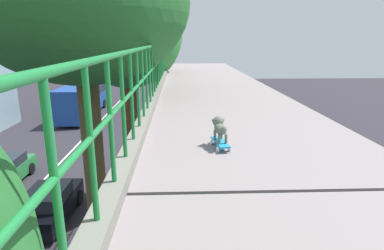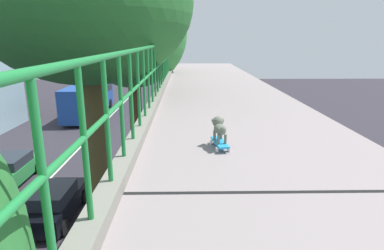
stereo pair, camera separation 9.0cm
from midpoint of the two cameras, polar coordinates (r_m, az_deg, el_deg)
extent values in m
cube|color=gray|center=(3.29, 15.92, -14.20)|extent=(3.35, 33.19, 0.37)
cube|color=black|center=(3.22, 16.05, -11.20)|extent=(3.28, 0.06, 0.00)
cube|color=gray|center=(3.09, -14.28, -10.79)|extent=(0.20, 31.53, 0.14)
cylinder|color=#1C7C38|center=(2.80, -15.83, 11.39)|extent=(0.06, 31.53, 0.06)
cylinder|color=#1C7C38|center=(2.86, -15.14, 1.48)|extent=(0.04, 31.53, 0.04)
cylinder|color=#1C7C38|center=(1.72, -24.35, -10.35)|extent=(0.04, 0.04, 1.10)
cylinder|color=#1C7C38|center=(2.28, -18.50, -3.62)|extent=(0.04, 0.04, 1.10)
cylinder|color=#1C7C38|center=(2.88, -15.06, 0.42)|extent=(0.04, 0.04, 1.10)
cylinder|color=#1C7C38|center=(3.49, -12.82, 3.05)|extent=(0.04, 0.04, 1.10)
cylinder|color=#1C7C38|center=(4.11, -11.24, 4.90)|extent=(0.04, 0.04, 1.10)
cylinder|color=#1C7C38|center=(4.74, -10.07, 6.25)|extent=(0.04, 0.04, 1.10)
cylinder|color=#1C7C38|center=(5.36, -9.17, 7.29)|extent=(0.04, 0.04, 1.10)
cylinder|color=#1C7C38|center=(6.00, -8.46, 8.10)|extent=(0.04, 0.04, 1.10)
cylinder|color=#1C7C38|center=(6.63, -7.88, 8.76)|extent=(0.04, 0.04, 1.10)
cylinder|color=#1C7C38|center=(7.27, -7.40, 9.31)|extent=(0.04, 0.04, 1.10)
cylinder|color=#1C7C38|center=(7.90, -7.00, 9.76)|extent=(0.04, 0.04, 1.10)
cylinder|color=#1C7C38|center=(8.54, -6.66, 10.15)|extent=(0.04, 0.04, 1.10)
cylinder|color=#1C7C38|center=(9.17, -6.36, 10.48)|extent=(0.04, 0.04, 1.10)
cylinder|color=#1C7C38|center=(9.81, -6.10, 10.77)|extent=(0.04, 0.04, 1.10)
cylinder|color=#1C7C38|center=(10.45, -5.87, 11.03)|extent=(0.04, 0.04, 1.10)
cylinder|color=#1C7C38|center=(11.09, -5.67, 11.25)|extent=(0.04, 0.04, 1.10)
cylinder|color=#1C7C38|center=(11.73, -5.49, 11.45)|extent=(0.04, 0.04, 1.10)
cylinder|color=#1C7C38|center=(12.37, -5.33, 11.63)|extent=(0.04, 0.04, 1.10)
cylinder|color=#1C7C38|center=(13.01, -5.19, 11.80)|extent=(0.04, 0.04, 1.10)
cylinder|color=#1C7C38|center=(13.65, -5.05, 11.94)|extent=(0.04, 0.04, 1.10)
cylinder|color=#1C7C38|center=(14.28, -4.93, 12.08)|extent=(0.04, 0.04, 1.10)
cylinder|color=#1C7C38|center=(14.92, -4.82, 12.20)|extent=(0.04, 0.04, 1.10)
cylinder|color=#1C7C38|center=(15.56, -4.72, 12.31)|extent=(0.04, 0.04, 1.10)
cylinder|color=#1C7C38|center=(16.20, -4.63, 12.41)|extent=(0.04, 0.04, 1.10)
cylinder|color=#1C7C38|center=(16.84, -4.54, 12.51)|extent=(0.04, 0.04, 1.10)
cylinder|color=#1C7C38|center=(17.48, -4.46, 12.60)|extent=(0.04, 0.04, 1.10)
cylinder|color=#1C7C38|center=(18.12, -4.39, 12.68)|extent=(0.04, 0.04, 1.10)
cube|color=black|center=(15.38, -23.81, -13.00)|extent=(1.62, 4.04, 0.74)
cube|color=#1E232B|center=(14.88, -24.44, -11.30)|extent=(1.48, 2.07, 0.53)
cylinder|color=black|center=(16.34, -19.49, -11.93)|extent=(0.18, 0.67, 0.67)
cylinder|color=black|center=(16.85, -24.59, -11.61)|extent=(0.18, 0.67, 0.67)
cylinder|color=black|center=(14.18, -22.64, -16.60)|extent=(0.18, 0.67, 0.67)
cylinder|color=black|center=(14.77, -28.46, -15.98)|extent=(0.18, 0.67, 0.67)
cube|color=#207133|center=(19.86, -30.81, -7.64)|extent=(1.82, 4.56, 0.74)
cube|color=#1E232B|center=(19.90, -30.64, -5.67)|extent=(1.67, 2.13, 0.50)
cylinder|color=black|center=(18.36, -30.43, -10.19)|extent=(0.22, 0.65, 0.65)
cylinder|color=black|center=(20.77, -26.70, -6.89)|extent=(0.22, 0.65, 0.65)
cylinder|color=black|center=(21.55, -30.95, -6.69)|extent=(0.22, 0.65, 0.65)
cube|color=navy|center=(34.15, -18.80, 4.48)|extent=(2.38, 10.74, 2.96)
cube|color=black|center=(34.06, -18.87, 5.34)|extent=(2.40, 9.88, 0.70)
cylinder|color=black|center=(37.66, -15.40, 3.67)|extent=(0.28, 0.96, 0.96)
cylinder|color=black|center=(38.24, -18.73, 3.58)|extent=(0.28, 0.96, 0.96)
cylinder|color=black|center=(31.30, -18.09, 1.26)|extent=(0.28, 0.96, 0.96)
cylinder|color=black|center=(32.00, -22.01, 1.19)|extent=(0.28, 0.96, 0.96)
cylinder|color=#4C4424|center=(9.76, -16.85, -10.26)|extent=(0.57, 0.57, 6.85)
ellipsoid|color=#27662D|center=(8.93, -19.35, 19.69)|extent=(5.40, 5.40, 4.04)
cylinder|color=brown|center=(14.92, -10.68, -1.88)|extent=(0.55, 0.55, 6.46)
ellipsoid|color=#2F7838|center=(14.31, -11.58, 15.65)|extent=(4.64, 4.64, 4.61)
cube|color=#2397DD|center=(4.25, 4.40, -3.01)|extent=(0.21, 0.50, 0.02)
cylinder|color=white|center=(4.43, 4.83, -2.89)|extent=(0.03, 0.07, 0.07)
cylinder|color=white|center=(4.39, 2.87, -3.01)|extent=(0.03, 0.07, 0.07)
cylinder|color=white|center=(4.14, 6.00, -4.20)|extent=(0.03, 0.07, 0.07)
cylinder|color=white|center=(4.10, 3.92, -4.34)|extent=(0.03, 0.07, 0.07)
cylinder|color=#606758|center=(4.34, 4.62, -1.61)|extent=(0.04, 0.04, 0.12)
cylinder|color=#606758|center=(4.32, 3.47, -1.68)|extent=(0.04, 0.04, 0.12)
cylinder|color=#606758|center=(4.15, 5.41, -2.44)|extent=(0.04, 0.04, 0.12)
cylinder|color=#606758|center=(4.12, 4.20, -2.52)|extent=(0.04, 0.04, 0.12)
ellipsoid|color=#606758|center=(4.20, 4.45, -0.71)|extent=(0.19, 0.31, 0.14)
sphere|color=#606758|center=(4.30, 4.04, 0.59)|extent=(0.15, 0.15, 0.15)
ellipsoid|color=#66664D|center=(4.37, 3.81, 0.66)|extent=(0.06, 0.07, 0.04)
sphere|color=#606758|center=(4.31, 4.76, 0.86)|extent=(0.06, 0.06, 0.06)
sphere|color=#606758|center=(4.28, 3.32, 0.79)|extent=(0.06, 0.06, 0.06)
sphere|color=#606758|center=(4.05, 5.02, -0.71)|extent=(0.07, 0.07, 0.07)
camera|label=1|loc=(0.05, -90.57, -0.15)|focal=30.20mm
camera|label=2|loc=(0.05, 89.43, 0.15)|focal=30.20mm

